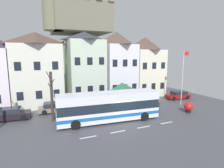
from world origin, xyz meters
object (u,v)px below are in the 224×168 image
(parked_car_02, at_px, (56,107))
(townhouse_03, at_px, (116,65))
(townhouse_04, at_px, (144,66))
(pedestrian_02, at_px, (158,106))
(transit_bus, at_px, (109,107))
(bare_tree_01, at_px, (52,96))
(bus_shelter, at_px, (122,87))
(public_bench, at_px, (126,101))
(harbour_buoy, at_px, (189,107))
(parked_car_03, at_px, (178,95))
(parked_car_00, at_px, (145,99))
(flagpole, at_px, (183,75))
(pedestrian_03, at_px, (154,102))
(pedestrian_00, at_px, (131,106))
(parked_car_01, at_px, (11,114))
(townhouse_01, at_px, (37,69))
(townhouse_02, at_px, (85,67))
(hilltop_castle, at_px, (80,53))
(pedestrian_01, at_px, (143,103))

(parked_car_02, bearing_deg, townhouse_03, 30.91)
(townhouse_04, relative_size, pedestrian_02, 7.04)
(transit_bus, height_order, bare_tree_01, bare_tree_01)
(bus_shelter, xyz_separation_m, parked_car_02, (-8.60, 2.16, -2.40))
(parked_car_02, height_order, public_bench, parked_car_02)
(pedestrian_02, relative_size, harbour_buoy, 1.07)
(townhouse_03, xyz_separation_m, bare_tree_01, (-11.81, -8.52, -2.80))
(parked_car_03, relative_size, public_bench, 2.45)
(parked_car_00, distance_m, parked_car_02, 13.40)
(flagpole, bearing_deg, pedestrian_03, -177.80)
(pedestrian_00, height_order, harbour_buoy, pedestrian_00)
(transit_bus, relative_size, parked_car_01, 2.82)
(bus_shelter, height_order, harbour_buoy, bus_shelter)
(pedestrian_03, distance_m, public_bench, 4.64)
(townhouse_03, relative_size, parked_car_01, 2.76)
(parked_car_01, distance_m, pedestrian_00, 14.50)
(townhouse_01, distance_m, harbour_buoy, 21.95)
(townhouse_04, bearing_deg, townhouse_02, -178.86)
(parked_car_03, bearing_deg, townhouse_04, -53.55)
(pedestrian_00, bearing_deg, bus_shelter, 102.26)
(flagpole, bearing_deg, hilltop_castle, 104.72)
(pedestrian_03, distance_m, flagpole, 6.27)
(townhouse_02, relative_size, parked_car_03, 2.61)
(transit_bus, distance_m, bare_tree_01, 6.50)
(parked_car_00, bearing_deg, pedestrian_01, 44.39)
(pedestrian_01, distance_m, harbour_buoy, 5.86)
(parked_car_00, relative_size, bare_tree_01, 0.81)
(parked_car_01, xyz_separation_m, public_bench, (15.57, 0.91, -0.21))
(pedestrian_02, relative_size, public_bench, 0.88)
(parked_car_02, relative_size, pedestrian_00, 3.29)
(townhouse_04, bearing_deg, hilltop_castle, 107.63)
(hilltop_castle, bearing_deg, public_bench, -88.62)
(parked_car_01, xyz_separation_m, pedestrian_02, (17.50, -4.44, 0.19))
(pedestrian_03, xyz_separation_m, public_bench, (-2.26, 4.01, -0.52))
(parked_car_00, relative_size, parked_car_01, 1.13)
(parked_car_02, relative_size, bare_tree_01, 0.82)
(transit_bus, xyz_separation_m, parked_car_03, (15.00, 5.16, -1.02))
(pedestrian_03, bearing_deg, pedestrian_00, 179.77)
(parked_car_03, bearing_deg, pedestrian_01, 23.35)
(parked_car_01, xyz_separation_m, parked_car_03, (25.32, 0.27, -0.03))
(townhouse_01, relative_size, pedestrian_01, 6.44)
(pedestrian_03, height_order, public_bench, pedestrian_03)
(pedestrian_01, xyz_separation_m, flagpole, (6.77, -0.07, 3.63))
(hilltop_castle, relative_size, parked_car_03, 9.54)
(townhouse_04, height_order, pedestrian_02, townhouse_04)
(townhouse_03, relative_size, parked_car_03, 2.69)
(townhouse_04, xyz_separation_m, public_bench, (-6.34, -4.83, -4.88))
(townhouse_03, relative_size, public_bench, 6.60)
(transit_bus, height_order, parked_car_01, transit_bus)
(parked_car_00, relative_size, pedestrian_02, 3.08)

